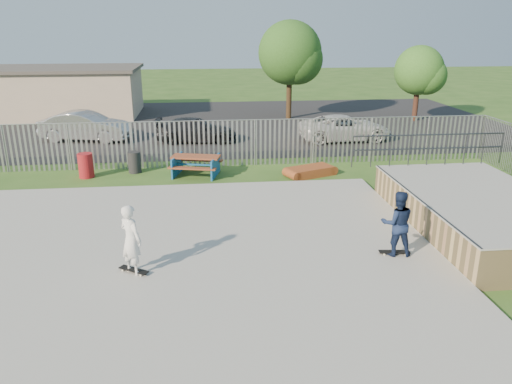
{
  "coord_description": "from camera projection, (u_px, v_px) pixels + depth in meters",
  "views": [
    {
      "loc": [
        1.4,
        -12.07,
        5.85
      ],
      "look_at": [
        2.9,
        2.0,
        1.1
      ],
      "focal_mm": 35.0,
      "sensor_mm": 36.0,
      "label": 1
    }
  ],
  "objects": [
    {
      "name": "concrete_slab",
      "position": [
        154.0,
        257.0,
        13.07
      ],
      "size": [
        15.0,
        12.0,
        0.15
      ],
      "primitive_type": "cube",
      "color": "#A2A19C",
      "rests_on": "ground"
    },
    {
      "name": "skater_navy",
      "position": [
        397.0,
        223.0,
        12.79
      ],
      "size": [
        0.91,
        0.75,
        1.73
      ],
      "primitive_type": "imported",
      "rotation": [
        0.0,
        0.0,
        3.02
      ],
      "color": "#152142",
      "rests_on": "concrete_slab"
    },
    {
      "name": "fence",
      "position": [
        193.0,
        173.0,
        17.2
      ],
      "size": [
        26.04,
        16.02,
        2.0
      ],
      "color": "gray",
      "rests_on": "ground"
    },
    {
      "name": "skateboard_b",
      "position": [
        134.0,
        271.0,
        12.09
      ],
      "size": [
        0.78,
        0.61,
        0.08
      ],
      "rotation": [
        0.0,
        0.0,
        -0.58
      ],
      "color": "black",
      "rests_on": "concrete_slab"
    },
    {
      "name": "trash_bin_red",
      "position": [
        86.0,
        165.0,
        20.0
      ],
      "size": [
        0.59,
        0.59,
        0.99
      ],
      "primitive_type": "cylinder",
      "color": "maroon",
      "rests_on": "ground"
    },
    {
      "name": "skater_white",
      "position": [
        131.0,
        239.0,
        11.83
      ],
      "size": [
        0.74,
        0.74,
        1.73
      ],
      "primitive_type": "imported",
      "rotation": [
        0.0,
        0.0,
        2.39
      ],
      "color": "white",
      "rests_on": "concrete_slab"
    },
    {
      "name": "skateboard_a",
      "position": [
        394.0,
        253.0,
        13.06
      ],
      "size": [
        0.82,
        0.29,
        0.08
      ],
      "rotation": [
        0.0,
        0.0,
        -0.12
      ],
      "color": "black",
      "rests_on": "concrete_slab"
    },
    {
      "name": "building",
      "position": [
        61.0,
        91.0,
        33.46
      ],
      "size": [
        10.4,
        6.4,
        3.2
      ],
      "color": "#BFAB93",
      "rests_on": "ground"
    },
    {
      "name": "ground",
      "position": [
        154.0,
        259.0,
        13.1
      ],
      "size": [
        120.0,
        120.0,
        0.0
      ],
      "primitive_type": "plane",
      "color": "#2E551D",
      "rests_on": "ground"
    },
    {
      "name": "trash_bin_grey",
      "position": [
        135.0,
        162.0,
        20.68
      ],
      "size": [
        0.53,
        0.53,
        0.88
      ],
      "primitive_type": "cylinder",
      "color": "black",
      "rests_on": "ground"
    },
    {
      "name": "parking_lot",
      "position": [
        181.0,
        124.0,
        31.0
      ],
      "size": [
        40.0,
        18.0,
        0.02
      ],
      "primitive_type": "cube",
      "color": "black",
      "rests_on": "ground"
    },
    {
      "name": "picnic_table",
      "position": [
        196.0,
        165.0,
        20.31
      ],
      "size": [
        2.25,
        2.01,
        0.81
      ],
      "rotation": [
        0.0,
        0.0,
        -0.24
      ],
      "color": "brown",
      "rests_on": "ground"
    },
    {
      "name": "car_dark",
      "position": [
        196.0,
        130.0,
        26.01
      ],
      "size": [
        4.33,
        1.99,
        1.23
      ],
      "primitive_type": "imported",
      "rotation": [
        0.0,
        0.0,
        1.5
      ],
      "color": "black",
      "rests_on": "parking_lot"
    },
    {
      "name": "tree_right",
      "position": [
        419.0,
        71.0,
        31.03
      ],
      "size": [
        3.04,
        3.04,
        4.69
      ],
      "color": "#43261B",
      "rests_on": "ground"
    },
    {
      "name": "funbox",
      "position": [
        310.0,
        171.0,
        20.33
      ],
      "size": [
        2.01,
        1.52,
        0.36
      ],
      "rotation": [
        0.0,
        0.0,
        0.39
      ],
      "color": "brown",
      "rests_on": "ground"
    },
    {
      "name": "tree_mid",
      "position": [
        290.0,
        53.0,
        31.49
      ],
      "size": [
        4.01,
        4.01,
        6.19
      ],
      "color": "#3F2C19",
      "rests_on": "ground"
    },
    {
      "name": "car_white",
      "position": [
        345.0,
        128.0,
        26.31
      ],
      "size": [
        4.9,
        2.44,
        1.33
      ],
      "primitive_type": "imported",
      "rotation": [
        0.0,
        0.0,
        1.62
      ],
      "color": "silver",
      "rests_on": "parking_lot"
    },
    {
      "name": "car_silver",
      "position": [
        85.0,
        126.0,
        26.23
      ],
      "size": [
        4.88,
        2.51,
        1.53
      ],
      "primitive_type": "imported",
      "rotation": [
        0.0,
        0.0,
        1.37
      ],
      "color": "#B2B2B7",
      "rests_on": "parking_lot"
    },
    {
      "name": "quarter_pipe",
      "position": [
        479.0,
        212.0,
        14.86
      ],
      "size": [
        5.5,
        7.05,
        2.19
      ],
      "color": "tan",
      "rests_on": "ground"
    }
  ]
}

